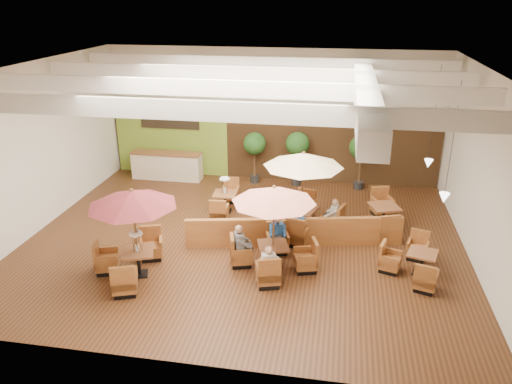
% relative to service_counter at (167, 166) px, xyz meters
% --- Properties ---
extents(room, '(14.04, 14.00, 5.52)m').
position_rel_service_counter_xyz_m(room, '(4.65, -3.88, 3.05)').
color(room, '#381E0F').
rests_on(room, ground).
extents(service_counter, '(3.00, 0.75, 1.18)m').
position_rel_service_counter_xyz_m(service_counter, '(0.00, 0.00, 0.00)').
color(service_counter, beige).
rests_on(service_counter, ground).
extents(booth_divider, '(6.78, 1.59, 0.95)m').
position_rel_service_counter_xyz_m(booth_divider, '(6.05, -5.24, -0.11)').
color(booth_divider, brown).
rests_on(booth_divider, ground).
extents(table_0, '(2.61, 2.76, 2.66)m').
position_rel_service_counter_xyz_m(table_0, '(1.80, -7.78, 1.32)').
color(table_0, brown).
rests_on(table_0, ground).
extents(table_1, '(2.67, 2.67, 2.60)m').
position_rel_service_counter_xyz_m(table_1, '(5.58, -6.72, 1.19)').
color(table_1, brown).
rests_on(table_1, ground).
extents(table_2, '(2.92, 2.92, 2.82)m').
position_rel_service_counter_xyz_m(table_2, '(6.17, -4.15, 1.32)').
color(table_2, brown).
rests_on(table_2, ground).
extents(table_3, '(0.88, 2.48, 1.51)m').
position_rel_service_counter_xyz_m(table_3, '(3.27, -3.00, -0.09)').
color(table_3, brown).
rests_on(table_3, ground).
extents(table_4, '(1.71, 2.45, 0.87)m').
position_rel_service_counter_xyz_m(table_4, '(9.54, -6.32, -0.26)').
color(table_4, brown).
rests_on(table_4, ground).
extents(table_5, '(1.16, 2.88, 1.02)m').
position_rel_service_counter_xyz_m(table_5, '(8.92, -3.37, -0.20)').
color(table_5, brown).
rests_on(table_5, ground).
extents(topiary_0, '(0.93, 0.93, 2.17)m').
position_rel_service_counter_xyz_m(topiary_0, '(3.80, 0.20, 1.03)').
color(topiary_0, black).
rests_on(topiary_0, ground).
extents(topiary_1, '(0.98, 0.98, 2.27)m').
position_rel_service_counter_xyz_m(topiary_1, '(5.58, 0.20, 1.11)').
color(topiary_1, black).
rests_on(topiary_1, ground).
extents(topiary_2, '(0.97, 0.97, 2.26)m').
position_rel_service_counter_xyz_m(topiary_2, '(8.15, 0.20, 1.10)').
color(topiary_2, black).
rests_on(topiary_2, ground).
extents(diner_0, '(0.42, 0.39, 0.77)m').
position_rel_service_counter_xyz_m(diner_0, '(5.58, -7.67, 0.16)').
color(diner_0, silver).
rests_on(diner_0, ground).
extents(diner_1, '(0.38, 0.33, 0.73)m').
position_rel_service_counter_xyz_m(diner_1, '(5.58, -5.77, 0.15)').
color(diner_1, '#24569F').
rests_on(diner_1, ground).
extents(diner_2, '(0.43, 0.47, 0.85)m').
position_rel_service_counter_xyz_m(diner_2, '(4.63, -6.72, 0.19)').
color(diner_2, slate).
rests_on(diner_2, ground).
extents(diner_3, '(0.41, 0.36, 0.77)m').
position_rel_service_counter_xyz_m(diner_3, '(6.17, -5.18, 0.16)').
color(diner_3, '#24569F').
rests_on(diner_3, ground).
extents(diner_4, '(0.35, 0.42, 0.80)m').
position_rel_service_counter_xyz_m(diner_4, '(7.21, -4.15, 0.17)').
color(diner_4, silver).
rests_on(diner_4, ground).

